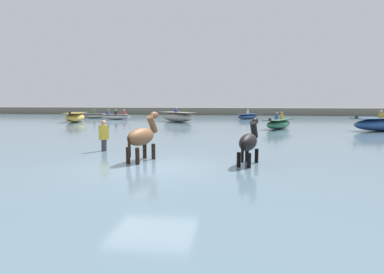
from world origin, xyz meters
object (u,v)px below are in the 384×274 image
Objects in this scene: boat_near_port at (178,117)px; person_spectator_far at (104,140)px; horse_lead_bay at (142,138)px; boat_distant_west at (75,117)px; boat_mid_outer at (279,124)px; boat_far_offshore at (94,116)px; boat_distant_east at (116,117)px; boat_mid_channel at (248,116)px; horse_trailing_black at (249,143)px; boat_near_starboard at (382,124)px.

person_spectator_far is (0.24, -17.18, -0.01)m from boat_near_port.
horse_lead_bay reaches higher than boat_distant_west.
boat_distant_west is at bearing 164.57° from boat_mid_outer.
person_spectator_far is (-7.93, -11.00, 0.10)m from boat_mid_outer.
boat_mid_outer is 21.19m from boat_far_offshore.
boat_mid_channel is at bearing 10.69° from boat_distant_east.
horse_lead_bay is 3.36m from horse_trailing_black.
boat_mid_channel is (4.16, 24.18, -0.47)m from horse_lead_bay.
boat_distant_east is 0.70× the size of boat_near_starboard.
boat_mid_outer is at bearing 173.34° from boat_near_starboard.
horse_trailing_black is 15.06m from boat_near_starboard.
boat_distant_east is at bearing 155.77° from boat_near_starboard.
boat_distant_west is 0.97× the size of boat_near_starboard.
boat_distant_west is 1.49× the size of boat_far_offshore.
boat_near_port is 0.95× the size of boat_near_starboard.
boat_mid_channel is 23.23m from person_spectator_far.
boat_distant_east reaches higher than boat_far_offshore.
boat_near_port is 0.99× the size of boat_distant_west.
boat_mid_outer is (1.71, -11.38, 0.06)m from boat_mid_channel.
boat_distant_east is (2.30, 4.09, -0.12)m from boat_distant_west.
boat_mid_channel is 16.94m from boat_distant_west.
boat_mid_outer is 0.89× the size of boat_near_port.
horse_lead_bay is at bearing -62.36° from boat_far_offshore.
horse_trailing_black is at bearing -50.09° from boat_distant_west.
person_spectator_far is (10.31, -21.80, 0.17)m from boat_far_offshore.
boat_far_offshore is (-16.52, -0.58, -0.01)m from boat_mid_channel.
boat_mid_outer reaches higher than boat_distant_west.
boat_near_port reaches higher than boat_distant_west.
horse_lead_bay is 0.68× the size of boat_distant_east.
person_spectator_far is (-2.06, 1.80, -0.31)m from horse_lead_bay.
boat_distant_west is at bearing 166.86° from boat_near_starboard.
horse_lead_bay reaches higher than boat_mid_channel.
horse_trailing_black is at bearing -19.49° from person_spectator_far.
boat_distant_east is at bearing 149.42° from boat_mid_outer.
boat_mid_channel is 0.66× the size of boat_near_port.
boat_near_port reaches higher than boat_far_offshore.
boat_mid_channel is 14.55m from boat_near_starboard.
horse_lead_bay is 1.22× the size of person_spectator_far.
boat_far_offshore reaches higher than boat_distant_west.
horse_trailing_black reaches higher than boat_distant_west.
boat_distant_west is 4.69m from boat_distant_east.
boat_mid_channel is 1.61× the size of person_spectator_far.
horse_lead_bay is 0.76× the size of boat_mid_channel.
boat_mid_channel is at bearing 98.53° from boat_mid_outer.
boat_distant_west is at bearing 123.06° from horse_lead_bay.
person_spectator_far is at bearing -59.25° from boat_distant_west.
boat_far_offshore is (-0.92, 6.02, -0.15)m from boat_distant_west.
horse_lead_bay is at bearing -135.35° from boat_near_starboard.
boat_mid_channel is at bearing 88.10° from horse_trailing_black.
boat_far_offshore is 27.15m from boat_near_starboard.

